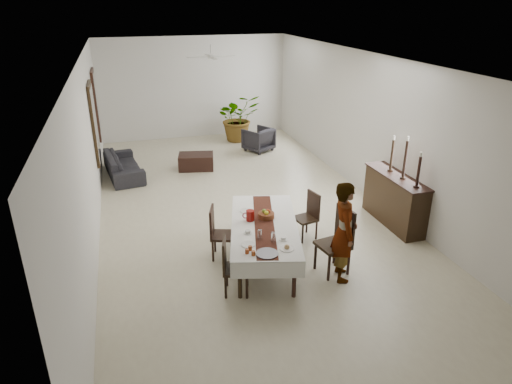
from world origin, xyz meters
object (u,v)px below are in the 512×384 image
(woman, at_px, (344,232))
(sideboard_body, at_px, (394,200))
(dining_table_top, at_px, (264,226))
(sofa, at_px, (123,165))
(red_pitcher, at_px, (250,216))

(woman, xyz_separation_m, sideboard_body, (1.90, 1.49, -0.34))
(dining_table_top, distance_m, sofa, 5.50)
(dining_table_top, relative_size, sofa, 1.14)
(red_pitcher, height_order, sofa, red_pitcher)
(dining_table_top, height_order, sofa, dining_table_top)
(red_pitcher, xyz_separation_m, sofa, (-2.05, 4.81, -0.52))
(woman, bearing_deg, sofa, 44.39)
(dining_table_top, relative_size, sideboard_body, 1.35)
(sofa, bearing_deg, dining_table_top, -163.49)
(woman, distance_m, sideboard_body, 2.44)
(red_pitcher, bearing_deg, dining_table_top, -45.87)
(red_pitcher, relative_size, sofa, 0.10)
(dining_table_top, distance_m, woman, 1.38)
(sofa, bearing_deg, woman, -158.14)
(dining_table_top, relative_size, woman, 1.34)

